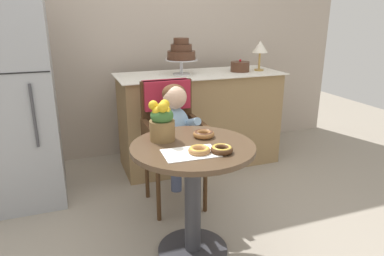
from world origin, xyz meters
The scene contains 15 objects.
ground_plane centered at (0.00, 0.00, 0.00)m, with size 8.00×8.00×0.00m, color gray.
back_wall centered at (0.00, 1.85, 1.35)m, with size 4.80×0.10×2.70m, color #B2A393.
cafe_table centered at (0.00, 0.00, 0.51)m, with size 0.72×0.72×0.72m.
wicker_chair centered at (0.07, 0.69, 0.64)m, with size 0.42×0.45×0.95m.
seated_child centered at (0.07, 0.54, 0.68)m, with size 0.27×0.32×0.73m.
paper_napkin centered at (-0.06, -0.12, 0.72)m, with size 0.30×0.19×0.00m, color white.
donut_front centered at (-0.01, -0.13, 0.74)m, with size 0.12×0.12×0.03m.
donut_mid centered at (0.11, 0.10, 0.74)m, with size 0.13×0.13×0.04m.
donut_side centered at (0.11, -0.16, 0.74)m, with size 0.12×0.12×0.04m.
flower_vase centered at (-0.14, 0.14, 0.84)m, with size 0.15×0.15×0.24m.
display_counter centered at (0.55, 1.30, 0.45)m, with size 1.56×0.62×0.90m.
tiered_cake_stand centered at (0.37, 1.30, 1.10)m, with size 0.30×0.30×0.33m.
round_layer_cake centered at (0.95, 1.27, 0.95)m, with size 0.18×0.18×0.12m.
table_lamp centered at (1.16, 1.26, 1.12)m, with size 0.15×0.15×0.28m.
refrigerator centered at (-1.05, 1.10, 0.85)m, with size 0.64×0.63×1.70m.
Camera 1 is at (-0.65, -1.77, 1.44)m, focal length 32.99 mm.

